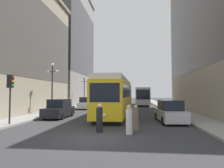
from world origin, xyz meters
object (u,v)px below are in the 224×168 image
object	(u,v)px
transit_bus	(142,96)
parked_car_left_far	(86,103)
parked_car_left_near	(97,101)
parked_car_right_far	(170,112)
streetcar	(116,96)
lamp_post_left_near	(52,80)
pedestrian_crossing_near	(136,119)
pedestrian_on_sidewalk	(129,120)
pedestrian_crossing_far	(99,119)
traffic_light_near_left	(11,86)
lamp_post_left_far	(84,86)
parked_car_left_mid	(59,109)

from	to	relation	value
transit_bus	parked_car_left_far	bearing A→B (deg)	-128.80
parked_car_left_near	parked_car_right_far	bearing A→B (deg)	-67.14
streetcar	parked_car_left_near	bearing A→B (deg)	108.56
parked_car_left_near	lamp_post_left_near	xyz separation A→B (m)	(-1.90, -18.15, 3.04)
pedestrian_crossing_near	lamp_post_left_near	bearing A→B (deg)	113.12
pedestrian_on_sidewalk	pedestrian_crossing_far	bearing A→B (deg)	-124.21
traffic_light_near_left	lamp_post_left_far	world-z (taller)	lamp_post_left_far
streetcar	lamp_post_left_near	distance (m)	7.56
parked_car_left_near	parked_car_left_far	distance (m)	9.77
pedestrian_crossing_near	pedestrian_crossing_far	size ratio (longest dim) A/B	0.94
parked_car_right_far	parked_car_left_far	distance (m)	16.58
parked_car_left_far	pedestrian_crossing_near	world-z (taller)	parked_car_left_far
parked_car_left_near	pedestrian_on_sidewalk	distance (m)	28.87
lamp_post_left_far	pedestrian_crossing_near	bearing A→B (deg)	-68.28
parked_car_left_far	lamp_post_left_near	world-z (taller)	lamp_post_left_near
parked_car_left_mid	pedestrian_crossing_far	xyz separation A→B (m)	(5.20, -6.79, -0.03)
parked_car_right_far	pedestrian_on_sidewalk	distance (m)	6.17
transit_bus	parked_car_left_mid	size ratio (longest dim) A/B	2.76
parked_car_left_far	pedestrian_crossing_near	size ratio (longest dim) A/B	2.79
streetcar	pedestrian_on_sidewalk	world-z (taller)	streetcar
streetcar	parked_car_left_far	distance (m)	10.14
pedestrian_crossing_far	traffic_light_near_left	distance (m)	7.35
parked_car_left_near	parked_car_left_far	bearing A→B (deg)	-91.45
pedestrian_on_sidewalk	parked_car_left_far	bearing A→B (deg)	178.85
traffic_light_near_left	parked_car_right_far	bearing A→B (deg)	15.52
parked_car_right_far	transit_bus	bearing A→B (deg)	-90.31
parked_car_left_far	pedestrian_crossing_near	bearing A→B (deg)	-68.25
transit_bus	lamp_post_left_near	size ratio (longest dim) A/B	2.22
lamp_post_left_far	traffic_light_near_left	bearing A→B (deg)	-89.45
parked_car_right_far	lamp_post_left_near	xyz separation A→B (m)	(-12.19, 4.62, 3.04)
pedestrian_crossing_near	traffic_light_near_left	xyz separation A→B (m)	(-9.10, 0.76, 2.14)
parked_car_right_far	pedestrian_crossing_far	world-z (taller)	parked_car_right_far
parked_car_left_near	traffic_light_near_left	distance (m)	26.23
pedestrian_on_sidewalk	traffic_light_near_left	xyz separation A→B (m)	(-8.71, 1.91, 2.11)
transit_bus	parked_car_left_far	size ratio (longest dim) A/B	2.76
streetcar	parked_car_left_far	bearing A→B (deg)	124.72
parked_car_left_far	parked_car_right_far	bearing A→B (deg)	-53.38
parked_car_left_mid	pedestrian_crossing_near	world-z (taller)	parked_car_left_mid
lamp_post_left_far	lamp_post_left_near	bearing A→B (deg)	-90.00
parked_car_left_mid	pedestrian_on_sidewalk	bearing A→B (deg)	-45.76
lamp_post_left_near	parked_car_left_near	bearing A→B (deg)	84.03
streetcar	lamp_post_left_near	xyz separation A→B (m)	(-7.35, 0.07, 1.78)
pedestrian_crossing_far	parked_car_right_far	bearing A→B (deg)	22.38
pedestrian_on_sidewalk	parked_car_left_mid	bearing A→B (deg)	-157.83
parked_car_left_far	pedestrian_crossing_near	xyz separation A→B (m)	(7.42, -17.08, -0.08)
pedestrian_crossing_far	lamp_post_left_far	distance (m)	25.36
parked_car_right_far	parked_car_left_mid	bearing A→B (deg)	-13.86
parked_car_left_near	pedestrian_on_sidewalk	world-z (taller)	parked_car_left_near
parked_car_right_far	pedestrian_on_sidewalk	world-z (taller)	parked_car_right_far
transit_bus	parked_car_left_near	size ratio (longest dim) A/B	2.57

